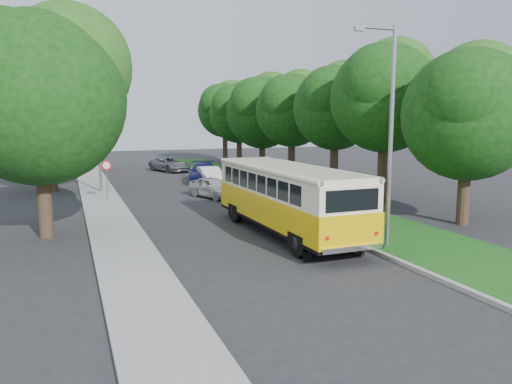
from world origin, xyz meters
name	(u,v)px	position (x,y,z in m)	size (l,w,h in m)	color
ground	(254,244)	(0.00, 0.00, 0.00)	(120.00, 120.00, 0.00)	#27272A
curb	(286,213)	(3.60, 5.00, 0.07)	(0.20, 70.00, 0.15)	gray
grass_verge	(327,210)	(5.95, 5.00, 0.07)	(4.50, 70.00, 0.13)	#155115
sidewalk	(113,226)	(-4.80, 5.00, 0.06)	(2.20, 70.00, 0.12)	gray
treeline	(207,103)	(3.15, 17.99, 5.93)	(24.27, 41.91, 9.46)	#332319
lamppost_near	(389,131)	(4.21, -2.50, 4.37)	(1.71, 0.16, 8.00)	gray
lamppost_far	(97,129)	(-4.70, 16.00, 4.12)	(1.71, 0.16, 7.50)	gray
warning_sign	(107,173)	(-4.50, 11.98, 1.71)	(0.56, 0.10, 2.50)	gray
vintage_bus	(287,200)	(1.80, 0.95, 1.47)	(2.55, 9.89, 2.94)	yellow
car_silver	(213,187)	(1.68, 11.57, 0.64)	(1.51, 3.75, 1.28)	#B1B2B6
car_white	(210,176)	(3.00, 17.14, 0.67)	(1.43, 4.10, 1.35)	white
car_blue	(203,173)	(3.00, 18.87, 0.75)	(2.09, 5.14, 1.49)	#12174E
car_grey	(170,164)	(2.22, 27.79, 0.66)	(2.18, 4.73, 1.31)	slate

